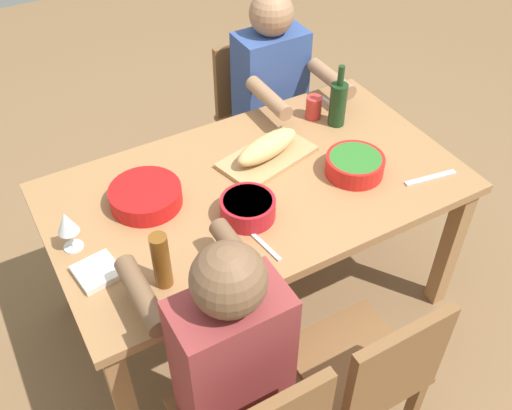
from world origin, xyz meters
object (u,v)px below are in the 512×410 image
serving_bowl_salad (248,207)px  cup_near_left (314,107)px  bread_loaf (267,147)px  serving_bowl_greens (355,164)px  cutting_board (267,157)px  diner_near_left (274,93)px  wine_glass (67,224)px  chair_near_left (256,111)px  diner_far_right (226,354)px  napkin_stack (97,272)px  wine_bottle (338,103)px  beer_bottle (161,261)px  chair_far_center (370,373)px  dining_table (256,201)px  serving_bowl_pasta (146,195)px

serving_bowl_salad → cup_near_left: cup_near_left is taller
bread_loaf → cup_near_left: size_ratio=3.06×
serving_bowl_greens → cutting_board: (0.26, -0.25, -0.04)m
diner_near_left → wine_glass: 1.33m
chair_near_left → diner_far_right: bearing=57.2°
cutting_board → napkin_stack: bearing=17.5°
serving_bowl_greens → cup_near_left: (-0.08, -0.42, 0.01)m
serving_bowl_greens → wine_bottle: bearing=-113.5°
diner_far_right → napkin_stack: size_ratio=8.57×
chair_near_left → beer_bottle: (0.97, 1.08, 0.37)m
diner_far_right → wine_bottle: bearing=-140.7°
napkin_stack → chair_near_left: bearing=-141.0°
chair_far_center → cup_near_left: chair_far_center is taller
diner_near_left → serving_bowl_greens: bearing=84.7°
bread_loaf → beer_bottle: (0.64, 0.41, 0.04)m
diner_near_left → wine_bottle: bearing=99.8°
chair_near_left → serving_bowl_salad: chair_near_left is taller
diner_near_left → serving_bowl_salad: bearing=52.9°
dining_table → bread_loaf: bearing=-135.6°
dining_table → serving_bowl_salad: serving_bowl_salad is taller
serving_bowl_salad → cutting_board: (-0.24, -0.26, -0.04)m
chair_near_left → wine_glass: bearing=32.9°
chair_near_left → serving_bowl_salad: size_ratio=4.07×
beer_bottle → serving_bowl_salad: bearing=-160.1°
serving_bowl_greens → chair_far_center: bearing=59.8°
chair_far_center → diner_far_right: (0.45, -0.18, 0.21)m
dining_table → cup_near_left: bearing=-148.4°
napkin_stack → wine_bottle: bearing=-164.9°
wine_bottle → beer_bottle: 1.15m
diner_near_left → diner_far_right: bearing=53.4°
wine_bottle → beer_bottle: size_ratio=1.32×
cutting_board → wine_glass: bearing=6.3°
serving_bowl_salad → napkin_stack: serving_bowl_salad is taller
napkin_stack → bread_loaf: bearing=-162.5°
diner_far_right → napkin_stack: diner_far_right is taller
napkin_stack → serving_bowl_salad: bearing=179.7°
dining_table → wine_bottle: wine_bottle is taller
wine_bottle → cup_near_left: bearing=-56.9°
chair_near_left → serving_bowl_salad: bearing=58.7°
diner_near_left → diner_far_right: size_ratio=1.00×
chair_far_center → serving_bowl_salad: chair_far_center is taller
chair_near_left → wine_bottle: size_ratio=2.93×
chair_near_left → cutting_board: 0.80m
diner_far_right → cutting_board: (-0.57, -0.73, 0.05)m
wine_bottle → beer_bottle: wine_bottle is taller
serving_bowl_pasta → wine_glass: size_ratio=1.67×
cup_near_left → dining_table: bearing=31.6°
cutting_board → serving_bowl_pasta: bearing=0.7°
diner_near_left → napkin_stack: diner_near_left is taller
dining_table → diner_far_right: (0.45, 0.61, 0.04)m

